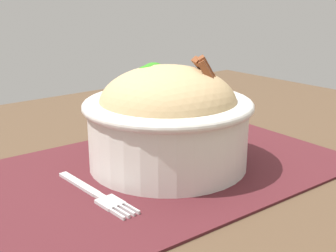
# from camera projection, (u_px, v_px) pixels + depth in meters

# --- Properties ---
(table) EXTENTS (1.10, 0.92, 0.77)m
(table) POSITION_uv_depth(u_px,v_px,m) (190.00, 214.00, 0.58)
(table) COLOR #4C3826
(table) RESTS_ON ground_plane
(placemat) EXTENTS (0.45, 0.31, 0.00)m
(placemat) POSITION_uv_depth(u_px,v_px,m) (164.00, 168.00, 0.55)
(placemat) COLOR #47191E
(placemat) RESTS_ON table
(bowl) EXTENTS (0.24, 0.24, 0.14)m
(bowl) POSITION_uv_depth(u_px,v_px,m) (168.00, 118.00, 0.54)
(bowl) COLOR silver
(bowl) RESTS_ON placemat
(fork) EXTENTS (0.02, 0.14, 0.00)m
(fork) POSITION_uv_depth(u_px,v_px,m) (97.00, 195.00, 0.47)
(fork) COLOR silver
(fork) RESTS_ON placemat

